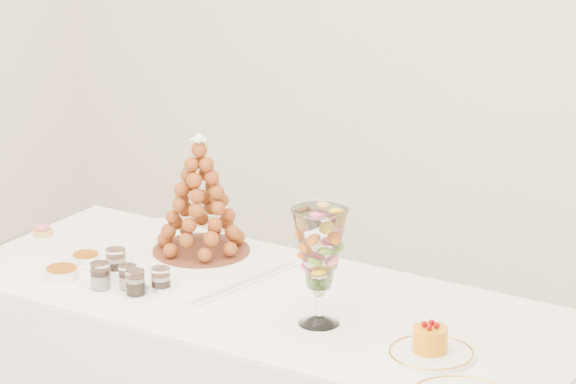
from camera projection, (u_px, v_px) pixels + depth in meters
The scene contains 13 objects.
lace_tray at pixel (175, 259), 3.96m from camera, with size 0.56×0.42×0.02m, color white.
macaron_vase at pixel (319, 250), 3.48m from camera, with size 0.14×0.14×0.31m.
cake_plate at pixel (431, 354), 3.35m from camera, with size 0.22×0.22×0.01m, color white.
pink_tart at pixel (43, 230), 4.17m from camera, with size 0.06×0.06×0.04m.
verrine_a at pixel (116, 262), 3.85m from camera, with size 0.06×0.06×0.08m, color white.
verrine_b at pixel (128, 277), 3.76m from camera, with size 0.05×0.05×0.07m, color white.
verrine_c at pixel (161, 280), 3.73m from camera, with size 0.05×0.05×0.07m, color white.
verrine_d at pixel (100, 276), 3.76m from camera, with size 0.06×0.06×0.07m, color white.
verrine_e at pixel (135, 282), 3.71m from camera, with size 0.05×0.05×0.07m, color white.
ramekin_back at pixel (86, 259), 3.95m from camera, with size 0.08×0.08×0.03m, color white.
ramekin_front at pixel (62, 274), 3.83m from camera, with size 0.10×0.10×0.03m, color white.
croquembouche at pixel (200, 195), 3.94m from camera, with size 0.29×0.29×0.36m.
mousse_cake at pixel (430, 339), 3.34m from camera, with size 0.09×0.09×0.08m.
Camera 1 is at (1.99, -2.63, 2.11)m, focal length 85.00 mm.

